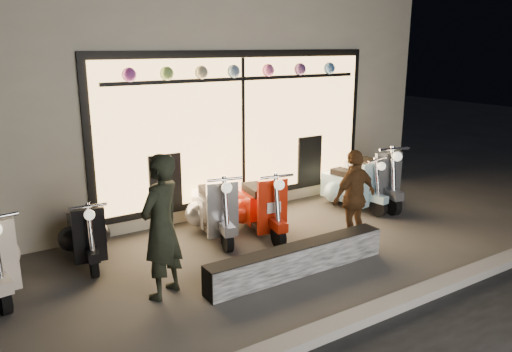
% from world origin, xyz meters
% --- Properties ---
extents(ground, '(40.00, 40.00, 0.00)m').
position_xyz_m(ground, '(0.00, 0.00, 0.00)').
color(ground, '#383533').
rests_on(ground, ground).
extents(kerb, '(40.00, 0.25, 0.12)m').
position_xyz_m(kerb, '(0.00, -2.00, 0.06)').
color(kerb, slate).
rests_on(kerb, ground).
extents(shop_building, '(10.20, 6.23, 4.20)m').
position_xyz_m(shop_building, '(0.00, 4.98, 2.10)').
color(shop_building, beige).
rests_on(shop_building, ground).
extents(graffiti_barrier, '(2.72, 0.28, 0.40)m').
position_xyz_m(graffiti_barrier, '(0.09, -0.65, 0.20)').
color(graffiti_barrier, black).
rests_on(graffiti_barrier, ground).
extents(scooter_silver, '(0.68, 1.50, 1.06)m').
position_xyz_m(scooter_silver, '(-0.19, 1.24, 0.43)').
color(scooter_silver, black).
rests_on(scooter_silver, ground).
extents(scooter_red, '(0.63, 1.50, 1.06)m').
position_xyz_m(scooter_red, '(0.50, 0.97, 0.43)').
color(scooter_red, black).
rests_on(scooter_red, ground).
extents(scooter_black, '(0.51, 1.32, 0.94)m').
position_xyz_m(scooter_black, '(-2.16, 1.38, 0.38)').
color(scooter_black, black).
rests_on(scooter_black, ground).
extents(scooter_blue, '(0.55, 1.40, 0.99)m').
position_xyz_m(scooter_blue, '(2.59, 1.11, 0.40)').
color(scooter_blue, black).
rests_on(scooter_blue, ground).
extents(scooter_grey, '(0.78, 1.64, 1.16)m').
position_xyz_m(scooter_grey, '(3.16, 1.13, 0.47)').
color(scooter_grey, black).
rests_on(scooter_grey, ground).
extents(man, '(0.77, 0.70, 1.77)m').
position_xyz_m(man, '(-1.64, -0.24, 0.88)').
color(man, black).
rests_on(man, ground).
extents(woman, '(0.89, 0.44, 1.47)m').
position_xyz_m(woman, '(1.44, -0.26, 0.73)').
color(woman, '#57361B').
rests_on(woman, ground).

